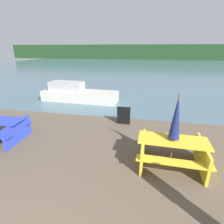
# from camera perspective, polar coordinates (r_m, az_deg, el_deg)

# --- Properties ---
(water) EXTENTS (60.00, 50.00, 0.00)m
(water) POSITION_cam_1_polar(r_m,az_deg,el_deg) (32.62, 7.79, 14.62)
(water) COLOR slate
(water) RESTS_ON ground_plane
(far_treeline) EXTENTS (80.00, 1.60, 4.00)m
(far_treeline) POSITION_cam_1_polar(r_m,az_deg,el_deg) (52.46, 9.41, 18.76)
(far_treeline) COLOR #1E3D1E
(far_treeline) RESTS_ON water
(picnic_table_yellow) EXTENTS (1.85, 1.45, 0.78)m
(picnic_table_yellow) POSITION_cam_1_polar(r_m,az_deg,el_deg) (5.06, 18.94, -11.51)
(picnic_table_yellow) COLOR yellow
(picnic_table_yellow) RESTS_ON ground_plane
(picnic_table_blue) EXTENTS (1.67, 1.46, 0.76)m
(picnic_table_blue) POSITION_cam_1_polar(r_m,az_deg,el_deg) (7.17, -32.81, -4.35)
(picnic_table_blue) COLOR blue
(picnic_table_blue) RESTS_ON ground_plane
(umbrella_navy) EXTENTS (0.29, 0.29, 2.01)m
(umbrella_navy) POSITION_cam_1_polar(r_m,az_deg,el_deg) (4.66, 20.23, -1.64)
(umbrella_navy) COLOR brown
(umbrella_navy) RESTS_ON ground_plane
(boat) EXTENTS (4.62, 1.48, 1.14)m
(boat) POSITION_cam_1_polar(r_m,az_deg,el_deg) (10.87, -11.31, 5.83)
(boat) COLOR beige
(boat) RESTS_ON water
(signboard) EXTENTS (0.55, 0.08, 0.75)m
(signboard) POSITION_cam_1_polar(r_m,az_deg,el_deg) (7.34, 3.81, -1.16)
(signboard) COLOR black
(signboard) RESTS_ON ground_plane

